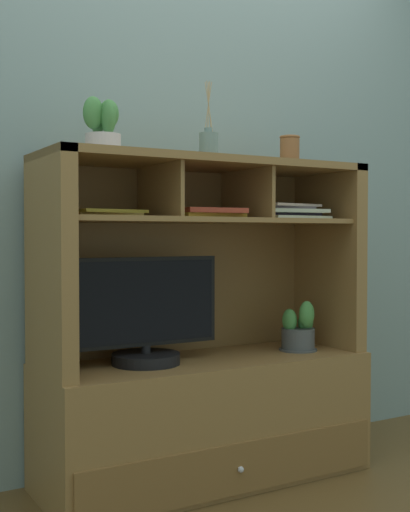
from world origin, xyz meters
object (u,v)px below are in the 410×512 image
(potted_succulent, at_px, (103,128))
(tv_monitor, at_px, (146,319))
(magazine_stack_left, at_px, (102,213))
(media_console, at_px, (204,379))
(diffuser_bottle, at_px, (209,145))
(potted_orchid, at_px, (298,332))
(magazine_stack_centre, at_px, (204,213))
(magazine_stack_right, at_px, (281,212))
(ceramic_vase, at_px, (290,151))

(potted_succulent, bearing_deg, tv_monitor, 0.26)
(tv_monitor, distance_m, magazine_stack_left, 0.44)
(media_console, distance_m, diffuser_bottle, 0.95)
(potted_orchid, bearing_deg, potted_succulent, 176.76)
(potted_orchid, xyz_separation_m, magazine_stack_centre, (-0.44, 0.05, 0.51))
(magazine_stack_left, relative_size, magazine_stack_centre, 1.04)
(potted_succulent, bearing_deg, magazine_stack_left, 71.80)
(magazine_stack_centre, bearing_deg, magazine_stack_left, 170.83)
(media_console, bearing_deg, magazine_stack_right, -0.46)
(media_console, bearing_deg, ceramic_vase, 0.78)
(magazine_stack_left, relative_size, ceramic_vase, 2.39)
(magazine_stack_centre, distance_m, diffuser_bottle, 0.27)
(diffuser_bottle, bearing_deg, potted_orchid, -2.82)
(tv_monitor, relative_size, potted_orchid, 2.76)
(magazine_stack_centre, relative_size, ceramic_vase, 2.30)
(diffuser_bottle, height_order, potted_succulent, diffuser_bottle)
(magazine_stack_left, bearing_deg, potted_orchid, -7.60)
(magazine_stack_left, bearing_deg, media_console, -7.67)
(magazine_stack_left, distance_m, ceramic_vase, 0.90)
(magazine_stack_left, bearing_deg, tv_monitor, -22.72)
(magazine_stack_centre, bearing_deg, diffuser_bottle, -80.08)
(potted_orchid, relative_size, potted_succulent, 1.07)
(tv_monitor, height_order, magazine_stack_centre, magazine_stack_centre)
(tv_monitor, relative_size, ceramic_vase, 4.61)
(potted_orchid, distance_m, potted_succulent, 1.20)
(media_console, distance_m, magazine_stack_left, 0.79)
(magazine_stack_left, height_order, magazine_stack_centre, magazine_stack_centre)
(magazine_stack_right, distance_m, diffuser_bottle, 0.47)
(media_console, height_order, potted_orchid, media_console)
(tv_monitor, height_order, diffuser_bottle, diffuser_bottle)
(potted_orchid, xyz_separation_m, ceramic_vase, (-0.00, 0.06, 0.79))
(media_console, height_order, diffuser_bottle, diffuser_bottle)
(diffuser_bottle, xyz_separation_m, potted_succulent, (-0.44, 0.03, 0.04))
(media_console, height_order, ceramic_vase, ceramic_vase)
(media_console, relative_size, diffuser_bottle, 4.36)
(media_console, xyz_separation_m, potted_orchid, (0.44, -0.06, 0.17))
(media_console, relative_size, tv_monitor, 2.23)
(potted_succulent, bearing_deg, magazine_stack_right, 0.37)
(magazine_stack_left, height_order, ceramic_vase, ceramic_vase)
(potted_orchid, xyz_separation_m, magazine_stack_left, (-0.86, 0.11, 0.50))
(magazine_stack_left, relative_size, potted_succulent, 1.53)
(media_console, bearing_deg, magazine_stack_centre, -113.69)
(tv_monitor, height_order, magazine_stack_left, magazine_stack_left)
(tv_monitor, distance_m, potted_succulent, 0.74)
(potted_succulent, bearing_deg, ceramic_vase, 0.94)
(magazine_stack_left, height_order, magazine_stack_right, magazine_stack_right)
(magazine_stack_right, xyz_separation_m, ceramic_vase, (0.05, 0.01, 0.27))
(media_console, relative_size, ceramic_vase, 10.29)
(magazine_stack_right, relative_size, ceramic_vase, 2.64)
(diffuser_bottle, bearing_deg, ceramic_vase, 5.54)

